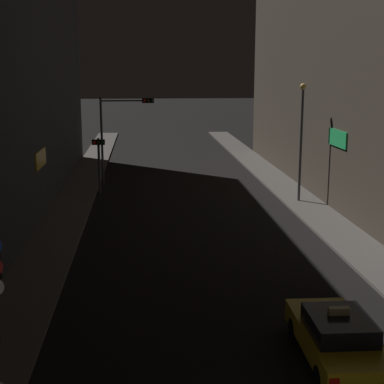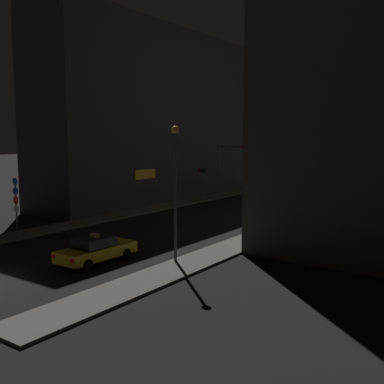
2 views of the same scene
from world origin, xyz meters
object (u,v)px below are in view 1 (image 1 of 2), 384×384
Objects in this scene: street_lamp_far_block at (301,132)px; traffic_light_overhead at (120,123)px; taxi at (337,337)px; traffic_light_left_kerb at (99,154)px.

traffic_light_overhead is at bearing 149.17° from street_lamp_far_block.
traffic_light_overhead reaches higher than taxi.
taxi is 0.75× the size of traffic_light_overhead.
street_lamp_far_block reaches higher than traffic_light_overhead.
traffic_light_left_kerb is at bearing -111.97° from traffic_light_overhead.
traffic_light_left_kerb reaches higher than taxi.
traffic_light_overhead is at bearing 104.77° from taxi.
taxi is 23.45m from traffic_light_left_kerb.
traffic_light_left_kerb is (-7.88, 22.00, 1.85)m from taxi.
street_lamp_far_block is (12.01, -3.29, 1.63)m from traffic_light_left_kerb.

